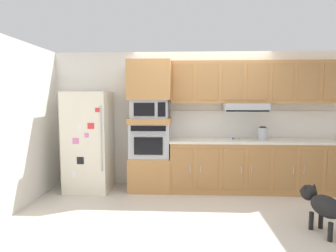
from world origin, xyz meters
TOP-DOWN VIEW (x-y plane):
  - ground_plane at (0.00, 0.00)m, footprint 9.60×9.60m
  - back_kitchen_wall at (0.00, 1.11)m, footprint 6.20×0.12m
  - side_panel_left at (-2.80, 0.00)m, footprint 0.12×7.10m
  - refrigerator at (-2.02, 0.68)m, footprint 0.76×0.73m
  - oven_base_cabinet at (-0.92, 0.75)m, footprint 0.74×0.62m
  - built_in_oven at (-0.92, 0.75)m, footprint 0.70×0.62m
  - appliance_mid_shelf at (-0.92, 0.75)m, footprint 0.74×0.62m
  - microwave at (-0.92, 0.75)m, footprint 0.64×0.54m
  - appliance_upper_cabinet at (-0.92, 0.75)m, footprint 0.74×0.62m
  - lower_cabinet_run at (0.94, 0.75)m, footprint 2.99×0.63m
  - countertop_slab at (0.94, 0.75)m, footprint 3.03×0.64m
  - backsplash_panel at (0.94, 1.04)m, footprint 3.03×0.02m
  - upper_cabinet_with_hood at (0.93, 0.87)m, footprint 2.99×0.48m
  - screwdriver at (0.57, 0.79)m, footprint 0.15×0.13m
  - electric_kettle at (1.05, 0.70)m, footprint 0.17×0.17m
  - dog at (1.37, -0.85)m, footprint 0.37×0.82m

SIDE VIEW (x-z plane):
  - ground_plane at x=0.00m, z-range 0.00..0.00m
  - oven_base_cabinet at x=-0.92m, z-range 0.00..0.60m
  - dog at x=1.37m, z-range 0.08..0.62m
  - lower_cabinet_run at x=0.94m, z-range 0.00..0.88m
  - refrigerator at x=-2.02m, z-range 0.00..1.76m
  - countertop_slab at x=0.94m, z-range 0.88..0.92m
  - built_in_oven at x=-0.92m, z-range 0.60..1.20m
  - screwdriver at x=0.57m, z-range 0.92..0.95m
  - electric_kettle at x=1.05m, z-range 0.91..1.15m
  - backsplash_panel at x=0.94m, z-range 0.92..1.42m
  - back_kitchen_wall at x=0.00m, z-range 0.00..2.50m
  - side_panel_left at x=-2.80m, z-range 0.00..2.50m
  - appliance_mid_shelf at x=-0.92m, z-range 1.20..1.30m
  - microwave at x=-0.92m, z-range 1.30..1.62m
  - upper_cabinet_with_hood at x=0.93m, z-range 1.46..2.34m
  - appliance_upper_cabinet at x=-0.92m, z-range 1.62..2.30m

